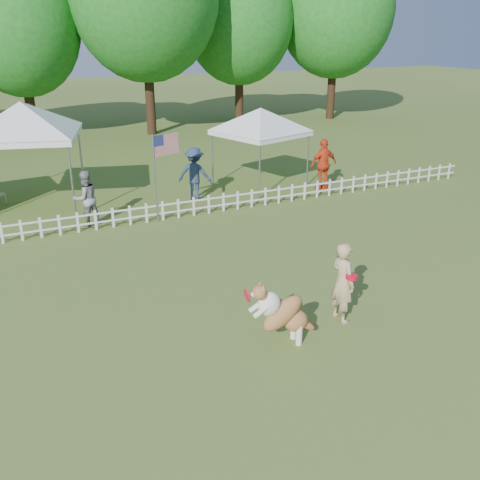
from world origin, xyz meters
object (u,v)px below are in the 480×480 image
Objects in this scene: handler at (343,282)px; frisbee_on_turf at (308,326)px; canopy_tent_left at (28,157)px; flag_pole at (155,179)px; canopy_tent_right at (260,148)px; spectator_c at (324,164)px; spectator_a at (86,198)px; dog at (284,313)px; spectator_b at (195,174)px.

frisbee_on_turf is (-0.72, 0.02, -0.81)m from handler.
canopy_tent_left reaches higher than flag_pole.
frisbee_on_turf is 0.09× the size of canopy_tent_right.
spectator_c is (5.55, 8.02, 0.90)m from frisbee_on_turf.
flag_pole reaches higher than handler.
spectator_c is at bearing 164.20° from spectator_a.
handler is 1.26× the size of dog.
spectator_c reaches higher than frisbee_on_turf.
frisbee_on_turf is 0.10× the size of flag_pole.
spectator_c is (6.43, 0.85, -0.40)m from flag_pole.
canopy_tent_left is 1.19× the size of canopy_tent_right.
canopy_tent_left is 9.94m from spectator_c.
spectator_c reaches higher than handler.
spectator_a is 3.92m from spectator_b.
canopy_tent_right reaches higher than spectator_a.
canopy_tent_left is (-4.81, 10.37, 0.82)m from handler.
spectator_b is at bearing 83.45° from dog.
spectator_a is (-2.82, 7.76, 0.80)m from frisbee_on_turf.
handler is 0.92× the size of spectator_b.
handler is 7.38m from flag_pole.
canopy_tent_right reaches higher than frisbee_on_turf.
canopy_tent_right is (3.73, 9.45, 1.37)m from frisbee_on_turf.
spectator_b is (5.04, -1.53, -0.75)m from canopy_tent_left.
frisbee_on_turf is (0.76, 0.33, -0.64)m from dog.
handler is at bearing -125.28° from canopy_tent_right.
spectator_b is at bearing 178.03° from spectator_a.
spectator_c is (8.37, 0.26, 0.10)m from spectator_a.
spectator_a is at bearing 51.27° from spectator_b.
spectator_a is at bearing 141.21° from flag_pole.
spectator_b reaches higher than frisbee_on_turf.
flag_pole is at bearing 96.98° from frisbee_on_turf.
canopy_tent_right is 1.70× the size of spectator_a.
canopy_tent_left is 4.53m from flag_pole.
dog is 0.71× the size of spectator_c.
frisbee_on_turf is at bearing 119.49° from spectator_b.
frisbee_on_turf is at bearing 85.54° from handler.
handler is 6.51× the size of frisbee_on_turf.
spectator_a reaches higher than frisbee_on_turf.
flag_pole is at bearing 145.36° from spectator_a.
canopy_tent_right reaches higher than spectator_c.
canopy_tent_left is 3.00m from spectator_a.
spectator_b is at bearing 175.18° from canopy_tent_right.
spectator_a is at bearing 21.82° from handler.
canopy_tent_right is 6.79m from spectator_a.
frisbee_on_turf is 10.25m from canopy_tent_right.
spectator_a is at bearing 109.96° from frisbee_on_turf.
dog is 11.23m from canopy_tent_left.
handler is at bearing 56.83° from spectator_c.
frisbee_on_turf is at bearing -53.62° from canopy_tent_left.
frisbee_on_turf is at bearing -104.73° from flag_pole.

